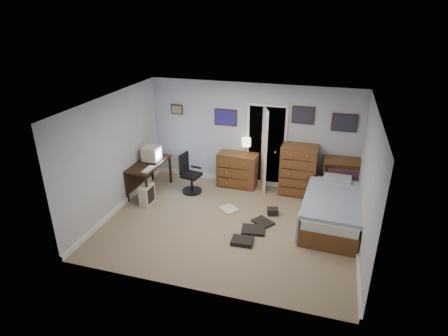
{
  "coord_description": "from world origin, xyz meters",
  "views": [
    {
      "loc": [
        1.76,
        -6.3,
        4.14
      ],
      "look_at": [
        -0.2,
        0.3,
        1.1
      ],
      "focal_mm": 30.0,
      "sensor_mm": 36.0,
      "label": 1
    }
  ],
  "objects_px": {
    "tall_dresser": "(298,170)",
    "bed": "(332,209)",
    "computer_desk": "(146,169)",
    "low_dresser": "(238,170)",
    "office_chair": "(190,177)"
  },
  "relations": [
    {
      "from": "computer_desk",
      "to": "bed",
      "type": "bearing_deg",
      "value": -2.06
    },
    {
      "from": "bed",
      "to": "low_dresser",
      "type": "bearing_deg",
      "value": 155.86
    },
    {
      "from": "bed",
      "to": "office_chair",
      "type": "bearing_deg",
      "value": 173.97
    },
    {
      "from": "office_chair",
      "to": "low_dresser",
      "type": "bearing_deg",
      "value": 42.8
    },
    {
      "from": "computer_desk",
      "to": "bed",
      "type": "relative_size",
      "value": 0.6
    },
    {
      "from": "computer_desk",
      "to": "bed",
      "type": "xyz_separation_m",
      "value": [
        4.27,
        -0.24,
        -0.24
      ]
    },
    {
      "from": "computer_desk",
      "to": "office_chair",
      "type": "xyz_separation_m",
      "value": [
        1.0,
        0.26,
        -0.2
      ]
    },
    {
      "from": "computer_desk",
      "to": "low_dresser",
      "type": "relative_size",
      "value": 1.36
    },
    {
      "from": "office_chair",
      "to": "low_dresser",
      "type": "xyz_separation_m",
      "value": [
        1.0,
        0.65,
        0.05
      ]
    },
    {
      "from": "office_chair",
      "to": "bed",
      "type": "bearing_deg",
      "value": 1.27
    },
    {
      "from": "computer_desk",
      "to": "tall_dresser",
      "type": "height_order",
      "value": "tall_dresser"
    },
    {
      "from": "office_chair",
      "to": "tall_dresser",
      "type": "bearing_deg",
      "value": 24.18
    },
    {
      "from": "tall_dresser",
      "to": "bed",
      "type": "bearing_deg",
      "value": -52.4
    },
    {
      "from": "tall_dresser",
      "to": "office_chair",
      "type": "bearing_deg",
      "value": -164.2
    },
    {
      "from": "computer_desk",
      "to": "tall_dresser",
      "type": "relative_size",
      "value": 1.07
    }
  ]
}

